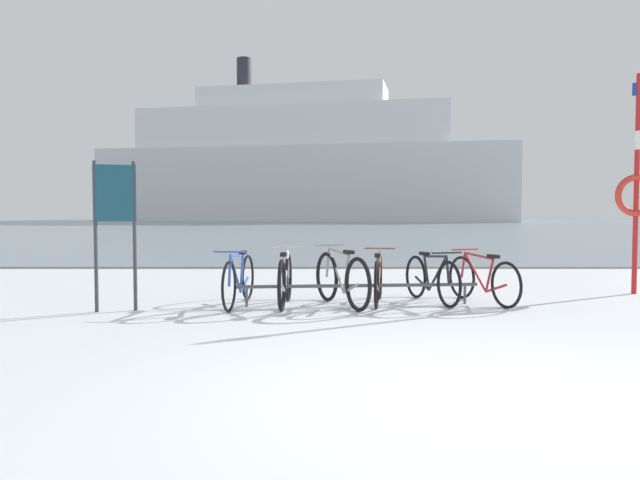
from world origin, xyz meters
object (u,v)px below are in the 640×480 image
object	(u,v)px
bicycle_1	(285,280)
rescue_post	(636,189)
bicycle_3	(378,279)
bicycle_2	(341,279)
info_sign	(114,210)
bicycle_0	(238,280)
ferry_ship	(300,166)
bicycle_4	(431,279)
bicycle_5	(482,279)

from	to	relation	value
bicycle_1	rescue_post	size ratio (longest dim) A/B	0.47
bicycle_3	rescue_post	bearing A→B (deg)	14.23
bicycle_2	bicycle_3	size ratio (longest dim) A/B	1.01
info_sign	rescue_post	size ratio (longest dim) A/B	0.57
bicycle_0	info_sign	distance (m)	1.93
bicycle_0	bicycle_2	xyz separation A→B (m)	(1.45, -0.04, 0.02)
bicycle_3	rescue_post	xyz separation A→B (m)	(4.24, 1.08, 1.34)
bicycle_2	ferry_ship	world-z (taller)	ferry_ship
bicycle_4	ferry_ship	bearing A→B (deg)	93.52
ferry_ship	bicycle_1	bearing A→B (deg)	-88.37
info_sign	bicycle_5	bearing A→B (deg)	7.96
info_sign	bicycle_3	bearing A→B (deg)	10.38
bicycle_3	info_sign	xyz separation A→B (m)	(-3.57, -0.65, 1.00)
info_sign	ferry_ship	distance (m)	65.21
bicycle_3	info_sign	bearing A→B (deg)	-169.62
bicycle_1	bicycle_4	world-z (taller)	bicycle_1
bicycle_0	info_sign	bearing A→B (deg)	-163.53
bicycle_2	bicycle_4	xyz separation A→B (m)	(1.33, 0.32, -0.03)
rescue_post	ferry_ship	world-z (taller)	ferry_ship
bicycle_4	ferry_ship	world-z (taller)	ferry_ship
bicycle_0	bicycle_5	bearing A→B (deg)	3.98
bicycle_0	ferry_ship	world-z (taller)	ferry_ship
bicycle_5	bicycle_2	bearing A→B (deg)	-172.26
bicycle_1	bicycle_2	world-z (taller)	bicycle_2
bicycle_3	info_sign	world-z (taller)	info_sign
bicycle_5	ferry_ship	world-z (taller)	ferry_ship
bicycle_3	rescue_post	distance (m)	4.58
bicycle_4	bicycle_5	distance (m)	0.74
bicycle_3	rescue_post	size ratio (longest dim) A/B	0.46
bicycle_1	bicycle_3	distance (m)	1.35
bicycle_5	bicycle_1	bearing A→B (deg)	-174.92
bicycle_0	bicycle_5	world-z (taller)	bicycle_0
bicycle_4	bicycle_1	bearing A→B (deg)	-172.24
bicycle_0	bicycle_1	xyz separation A→B (m)	(0.65, -0.01, 0.00)
bicycle_4	bicycle_3	bearing A→B (deg)	-173.23
ferry_ship	rescue_post	bearing A→B (deg)	-83.32
bicycle_5	info_sign	distance (m)	5.24
bicycle_0	info_sign	world-z (taller)	info_sign
info_sign	ferry_ship	bearing A→B (deg)	89.65
bicycle_0	bicycle_2	bearing A→B (deg)	-1.41
bicycle_1	bicycle_4	xyz separation A→B (m)	(2.12, 0.29, -0.02)
bicycle_3	bicycle_0	bearing A→B (deg)	-174.65
bicycle_1	info_sign	distance (m)	2.49
bicycle_0	info_sign	xyz separation A→B (m)	(-1.58, -0.47, 0.99)
bicycle_0	ferry_ship	size ratio (longest dim) A/B	0.04
bicycle_0	bicycle_3	xyz separation A→B (m)	(1.99, 0.19, -0.01)
bicycle_0	bicycle_5	xyz separation A→B (m)	(3.51, 0.24, -0.02)
bicycle_4	bicycle_5	bearing A→B (deg)	-2.74
bicycle_5	ferry_ship	size ratio (longest dim) A/B	0.03
bicycle_4	info_sign	xyz separation A→B (m)	(-4.36, -0.75, 1.01)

